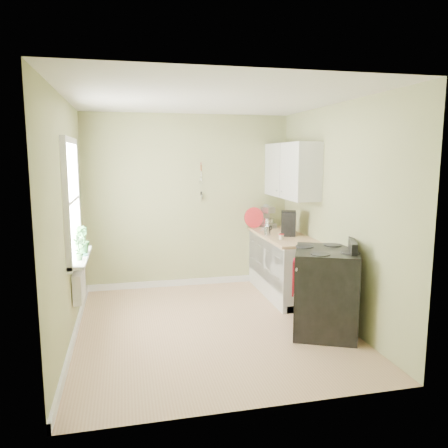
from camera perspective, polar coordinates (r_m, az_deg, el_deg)
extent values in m
cube|color=tan|center=(5.48, -1.68, -13.34)|extent=(3.20, 3.60, 0.02)
cube|color=white|center=(5.11, -1.82, 16.17)|extent=(3.20, 3.60, 0.02)
cube|color=tan|center=(6.89, -4.66, 2.93)|extent=(3.20, 0.02, 2.70)
cube|color=tan|center=(5.07, -19.92, 0.27)|extent=(0.02, 3.60, 2.70)
cube|color=tan|center=(5.65, 14.48, 1.37)|extent=(0.02, 3.60, 2.70)
cube|color=white|center=(6.60, 7.77, -5.47)|extent=(0.60, 1.60, 0.87)
cube|color=#D5AE82|center=(6.50, 7.77, -1.59)|extent=(0.64, 1.60, 0.04)
cube|color=white|center=(6.54, 8.76, 6.93)|extent=(0.35, 1.40, 0.80)
cube|color=white|center=(5.34, -19.43, 2.87)|extent=(0.02, 1.00, 1.30)
cube|color=white|center=(5.31, -19.60, 10.25)|extent=(0.06, 1.14, 0.07)
cube|color=white|center=(5.44, -18.85, -4.30)|extent=(0.06, 1.14, 0.07)
cube|color=white|center=(5.33, -19.22, 2.88)|extent=(0.04, 1.00, 0.04)
cube|color=white|center=(5.43, -18.23, -4.13)|extent=(0.18, 1.14, 0.04)
cube|color=white|center=(5.47, -18.42, -7.63)|extent=(0.12, 0.50, 0.35)
cylinder|color=#D5AE82|center=(6.86, -3.01, 7.36)|extent=(0.02, 0.02, 0.10)
cylinder|color=silver|center=(6.86, -3.01, 6.36)|extent=(0.01, 0.01, 0.16)
cylinder|color=silver|center=(6.89, -2.98, 3.53)|extent=(0.01, 0.14, 0.14)
cube|color=black|center=(5.30, 13.09, -8.71)|extent=(0.97, 1.03, 0.96)
cube|color=black|center=(5.17, 13.28, -3.47)|extent=(0.97, 1.03, 0.03)
cube|color=black|center=(5.30, 16.32, -2.52)|extent=(0.39, 0.77, 0.15)
cylinder|color=#B2B2B7|center=(5.05, 9.57, -5.06)|extent=(0.29, 0.61, 0.02)
cube|color=#AF1425|center=(5.20, 9.07, -6.84)|extent=(0.12, 0.22, 0.41)
cube|color=#B2B2B7|center=(7.13, 5.73, -0.15)|extent=(0.23, 0.31, 0.08)
cube|color=#B2B2B7|center=(7.22, 5.44, 1.03)|extent=(0.12, 0.09, 0.21)
cube|color=#B2B2B7|center=(7.11, 5.72, 1.89)|extent=(0.18, 0.30, 0.09)
sphere|color=#B2B2B7|center=(7.20, 5.46, 2.21)|extent=(0.11, 0.11, 0.11)
cylinder|color=silver|center=(7.07, 5.89, 0.23)|extent=(0.16, 0.16, 0.13)
cylinder|color=silver|center=(6.43, 5.68, -0.87)|extent=(0.10, 0.10, 0.13)
cone|color=silver|center=(6.42, 5.69, -0.13)|extent=(0.10, 0.10, 0.04)
cylinder|color=silver|center=(6.41, 5.09, -0.70)|extent=(0.09, 0.02, 0.07)
cube|color=black|center=(6.41, 8.40, 0.08)|extent=(0.27, 0.29, 0.36)
cylinder|color=black|center=(6.41, 8.12, -0.89)|extent=(0.11, 0.11, 0.12)
cylinder|color=red|center=(7.06, 3.93, 0.85)|extent=(0.34, 0.10, 0.33)
cylinder|color=#AFA88C|center=(6.12, 7.50, -1.71)|extent=(0.07, 0.07, 0.07)
cylinder|color=red|center=(6.12, 7.51, -1.35)|extent=(0.07, 0.07, 0.01)
imported|color=#367139|center=(5.16, -18.45, -2.99)|extent=(0.18, 0.17, 0.28)
imported|color=#367139|center=(5.50, -18.11, -1.98)|extent=(0.24, 0.23, 0.33)
imported|color=#367139|center=(5.57, -18.06, -1.92)|extent=(0.22, 0.22, 0.32)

